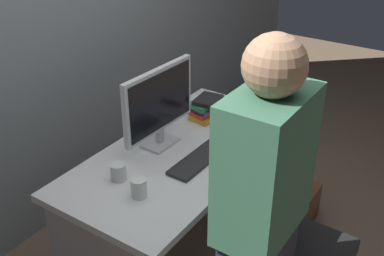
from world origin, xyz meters
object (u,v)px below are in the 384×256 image
at_px(cup_by_monitor, 118,172).
at_px(handbag, 301,208).
at_px(desk, 185,182).
at_px(mouse, 227,133).
at_px(cell_phone, 248,128).
at_px(person_at_desk, 260,230).
at_px(office_chair, 289,254).
at_px(keyboard, 200,159).
at_px(monitor, 159,103).
at_px(cup_near_keyboard, 139,188).
at_px(book_stack, 206,108).

distance_m(cup_by_monitor, handbag, 1.36).
bearing_deg(desk, mouse, -23.66).
relative_size(desk, cell_phone, 10.50).
bearing_deg(handbag, person_at_desk, -170.04).
relative_size(office_chair, keyboard, 2.19).
relative_size(monitor, mouse, 5.41).
height_order(desk, keyboard, keyboard).
distance_m(person_at_desk, cup_near_keyboard, 0.64).
bearing_deg(cell_phone, cup_near_keyboard, -178.94).
distance_m(desk, cup_by_monitor, 0.51).
xyz_separation_m(desk, cup_by_monitor, (-0.42, 0.11, 0.26)).
bearing_deg(handbag, desk, 140.11).
bearing_deg(office_chair, keyboard, 81.99).
xyz_separation_m(person_at_desk, monitor, (0.46, 0.84, 0.14)).
bearing_deg(monitor, office_chair, -96.63).
bearing_deg(mouse, person_at_desk, -142.33).
xyz_separation_m(monitor, handbag, (0.64, -0.65, -0.85)).
height_order(desk, book_stack, book_stack).
height_order(office_chair, monitor, monitor).
height_order(office_chair, handbag, office_chair).
height_order(person_at_desk, mouse, person_at_desk).
bearing_deg(desk, monitor, 101.84).
xyz_separation_m(person_at_desk, cell_phone, (0.89, 0.52, -0.11)).
relative_size(cell_phone, handbag, 0.38).
xyz_separation_m(cup_by_monitor, handbag, (1.03, -0.62, -0.64)).
bearing_deg(office_chair, cup_near_keyboard, 117.90).
height_order(mouse, handbag, mouse).
bearing_deg(desk, office_chair, -100.32).
height_order(person_at_desk, cell_phone, person_at_desk).
relative_size(desk, cup_near_keyboard, 15.83).
relative_size(desk, cup_by_monitor, 17.09).
bearing_deg(cell_phone, desk, 164.47).
xyz_separation_m(desk, book_stack, (0.38, 0.10, 0.29)).
distance_m(office_chair, person_at_desk, 0.55).
relative_size(keyboard, cup_near_keyboard, 4.50).
relative_size(keyboard, book_stack, 1.95).
bearing_deg(mouse, monitor, 138.76).
xyz_separation_m(office_chair, keyboard, (0.08, 0.58, 0.31)).
distance_m(office_chair, keyboard, 0.66).
height_order(book_stack, handbag, book_stack).
distance_m(person_at_desk, monitor, 0.97).
bearing_deg(cup_by_monitor, desk, -14.59).
relative_size(cup_by_monitor, handbag, 0.23).
bearing_deg(monitor, book_stack, -5.69).
height_order(mouse, book_stack, book_stack).
distance_m(desk, cup_near_keyboard, 0.55).
xyz_separation_m(book_stack, cell_phone, (0.02, -0.28, -0.07)).
bearing_deg(desk, cup_near_keyboard, -172.16).
height_order(person_at_desk, monitor, person_at_desk).
bearing_deg(cup_by_monitor, book_stack, -0.53).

